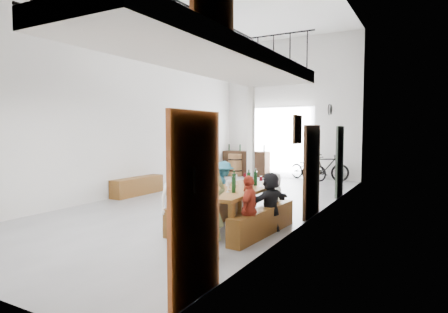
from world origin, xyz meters
The scene contains 24 objects.
floor centered at (0.00, 0.00, 0.00)m, with size 12.00×12.00×0.00m, color slate.
room_walls centered at (0.00, 0.00, 3.55)m, with size 12.00×12.00×12.00m.
gateway_portal centered at (-0.40, 5.94, 1.40)m, with size 2.80×0.08×2.80m, color white.
right_wall_decor centered at (2.70, -1.87, 1.74)m, with size 0.07×8.28×5.07m.
balcony centered at (1.98, -3.13, 2.96)m, with size 1.52×5.62×4.00m.
tasting_table centered at (1.77, -2.09, 0.71)m, with size 0.97×2.30×0.79m.
bench_inner centered at (1.09, -2.10, 0.26)m, with size 0.36×2.23×0.51m, color brown.
bench_wall centered at (2.35, -2.16, 0.24)m, with size 0.27×2.08×0.48m, color brown.
tableware centered at (1.82, -2.02, 0.93)m, with size 0.63×1.66×0.35m.
side_bench centered at (-2.50, -0.08, 0.26)m, with size 0.40×1.84×0.52m, color brown.
oak_barrel centered at (-2.11, 5.40, 0.46)m, with size 0.62×0.62×0.92m.
serving_counter centered at (-1.75, 5.65, 0.51)m, with size 1.94×0.54×1.02m, color #3A2514.
counter_bottles centered at (-1.75, 5.65, 1.16)m, with size 1.69×0.12×0.28m.
guest_left_a centered at (0.96, -2.91, 0.67)m, with size 0.65×0.43×1.34m, color white.
guest_left_b centered at (1.07, -2.23, 0.68)m, with size 0.50×0.33×1.37m, color #235E75.
guest_left_c centered at (1.01, -1.74, 0.54)m, with size 0.52×0.41×1.08m, color white.
guest_left_d centered at (0.98, -1.16, 0.60)m, with size 0.78×0.45×1.21m, color #235E75.
guest_right_a centered at (2.33, -2.71, 0.57)m, with size 0.66×0.28×1.13m, color #9E2C1B.
guest_right_b centered at (2.39, -1.92, 0.56)m, with size 1.03×0.33×1.11m, color black.
guest_right_c centered at (2.26, -1.39, 0.52)m, with size 0.51×0.33×1.04m, color white.
host_standing centered at (2.13, -3.70, 0.79)m, with size 0.58×0.38×1.59m, color brown.
potted_plant centered at (2.45, 0.64, 0.20)m, with size 0.36×0.31×0.40m, color #1D521D.
bicycle_near centered at (0.89, 5.60, 0.45)m, with size 0.60×1.73×0.91m, color black.
bicycle_far centered at (1.60, 5.38, 0.51)m, with size 0.48×1.71×1.03m, color black.
Camera 1 is at (4.96, -8.31, 1.88)m, focal length 30.00 mm.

